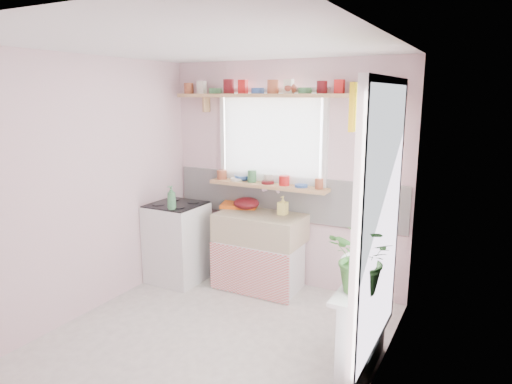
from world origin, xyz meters
The scene contains 19 objects.
room centered at (0.66, 0.86, 1.37)m, with size 3.20×3.20×3.20m.
sink_unit centered at (-0.15, 1.29, 0.43)m, with size 0.95×0.65×1.11m.
cooker centered at (-1.10, 1.05, 0.46)m, with size 0.58×0.58×0.93m.
radiator_ledge centered at (1.30, 0.20, 0.40)m, with size 0.22×0.95×0.78m.
windowsill centered at (-0.15, 1.48, 1.14)m, with size 1.40×0.22×0.04m, color tan.
pine_shelf centered at (0.00, 1.47, 2.12)m, with size 2.52×0.24×0.04m, color tan.
shelf_crockery centered at (0.00, 1.47, 2.20)m, with size 2.47×0.11×0.12m.
sill_crockery centered at (-0.17, 1.48, 1.22)m, with size 1.35×0.11×0.12m.
dish_tray centered at (-0.53, 1.50, 0.87)m, with size 0.41×0.31×0.04m, color orange.
colander centered at (-0.40, 1.44, 0.92)m, with size 0.30×0.30×0.13m, color #530E13.
jade_plant centered at (1.33, 0.00, 1.03)m, with size 0.46×0.40×0.51m, color #376E2C.
fruit_bowl centered at (1.21, 0.42, 0.82)m, with size 0.34×0.34×0.08m, color silver.
herb_pot centered at (1.21, 0.03, 0.88)m, with size 0.11×0.07×0.21m, color #346026.
soap_bottle_sink centered at (0.07, 1.41, 0.95)m, with size 0.09×0.09×0.20m, color #E1D164.
sill_cup centered at (-0.16, 1.54, 1.21)m, with size 0.12×0.12×0.10m, color beige.
sill_bowl centered at (-0.51, 1.54, 1.19)m, with size 0.19×0.19×0.06m, color #355FAC.
shelf_vase centered at (0.10, 1.49, 2.21)m, with size 0.14×0.14×0.15m, color #A04231.
cooker_bottle centered at (-0.99, 0.83, 1.04)m, with size 0.10×0.10×0.26m, color #428555.
fruit centered at (1.22, 0.43, 0.88)m, with size 0.20×0.14×0.10m.
Camera 1 is at (2.06, -2.97, 2.13)m, focal length 32.00 mm.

